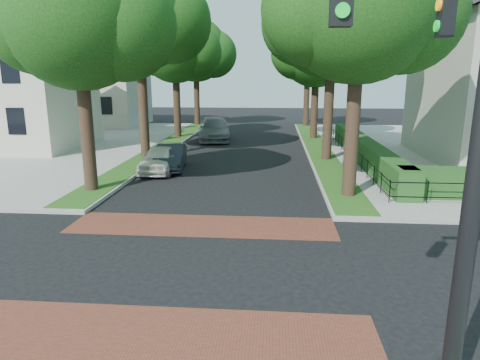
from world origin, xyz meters
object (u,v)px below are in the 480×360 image
parked_car_middle (171,157)px  parked_car_rear (215,130)px  traffic_signal (463,94)px  parked_car_front (161,159)px

parked_car_middle → parked_car_rear: parked_car_rear is taller
traffic_signal → parked_car_front: (-8.49, 15.87, -4.00)m
traffic_signal → parked_car_rear: size_ratio=1.38×
traffic_signal → parked_car_middle: 18.78m
parked_car_front → parked_car_rear: parked_car_rear is taller
traffic_signal → parked_car_rear: traffic_signal is taller
traffic_signal → parked_car_rear: bearing=104.6°
parked_car_front → parked_car_middle: (0.39, 0.60, -0.03)m
traffic_signal → parked_car_front: 18.43m
traffic_signal → parked_car_rear: (-7.19, 27.62, -3.87)m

